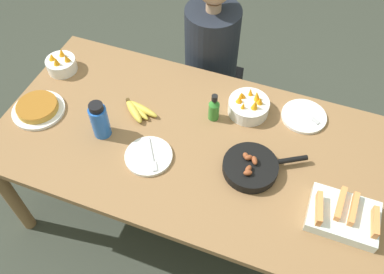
{
  "coord_description": "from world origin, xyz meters",
  "views": [
    {
      "loc": [
        0.41,
        -1.09,
        2.26
      ],
      "look_at": [
        0.0,
        0.0,
        0.75
      ],
      "focal_mm": 38.0,
      "sensor_mm": 36.0,
      "label": 1
    }
  ],
  "objects_px": {
    "skillet": "(251,167)",
    "fruit_bowl_citrus": "(61,64)",
    "hot_sauce_bottle": "(214,108)",
    "person_figure": "(210,73)",
    "frittata_plate_center": "(38,108)",
    "empty_plate_near_front": "(304,116)",
    "water_bottle": "(100,120)",
    "fruit_bowl_mango": "(249,106)",
    "melon_tray": "(343,215)",
    "banana_bunch": "(137,110)",
    "empty_plate_far_left": "(149,156)"
  },
  "relations": [
    {
      "from": "skillet",
      "to": "fruit_bowl_citrus",
      "type": "xyz_separation_m",
      "value": [
        -1.14,
        0.28,
        0.01
      ]
    },
    {
      "from": "hot_sauce_bottle",
      "to": "person_figure",
      "type": "height_order",
      "value": "person_figure"
    },
    {
      "from": "person_figure",
      "to": "fruit_bowl_citrus",
      "type": "bearing_deg",
      "value": -145.18
    },
    {
      "from": "frittata_plate_center",
      "to": "fruit_bowl_citrus",
      "type": "distance_m",
      "value": 0.31
    },
    {
      "from": "empty_plate_near_front",
      "to": "fruit_bowl_citrus",
      "type": "relative_size",
      "value": 1.39
    },
    {
      "from": "skillet",
      "to": "fruit_bowl_citrus",
      "type": "distance_m",
      "value": 1.18
    },
    {
      "from": "water_bottle",
      "to": "fruit_bowl_mango",
      "type": "bearing_deg",
      "value": 31.48
    },
    {
      "from": "skillet",
      "to": "fruit_bowl_citrus",
      "type": "bearing_deg",
      "value": 135.54
    },
    {
      "from": "fruit_bowl_citrus",
      "to": "person_figure",
      "type": "bearing_deg",
      "value": 34.82
    },
    {
      "from": "empty_plate_near_front",
      "to": "person_figure",
      "type": "distance_m",
      "value": 0.74
    },
    {
      "from": "empty_plate_near_front",
      "to": "water_bottle",
      "type": "height_order",
      "value": "water_bottle"
    },
    {
      "from": "melon_tray",
      "to": "fruit_bowl_citrus",
      "type": "xyz_separation_m",
      "value": [
        -1.56,
        0.37,
        0.01
      ]
    },
    {
      "from": "fruit_bowl_citrus",
      "to": "person_figure",
      "type": "distance_m",
      "value": 0.89
    },
    {
      "from": "banana_bunch",
      "to": "skillet",
      "type": "relative_size",
      "value": 0.57
    },
    {
      "from": "frittata_plate_center",
      "to": "skillet",
      "type": "bearing_deg",
      "value": 1.63
    },
    {
      "from": "person_figure",
      "to": "melon_tray",
      "type": "bearing_deg",
      "value": -44.9
    },
    {
      "from": "banana_bunch",
      "to": "hot_sauce_bottle",
      "type": "xyz_separation_m",
      "value": [
        0.37,
        0.1,
        0.05
      ]
    },
    {
      "from": "banana_bunch",
      "to": "person_figure",
      "type": "relative_size",
      "value": 0.17
    },
    {
      "from": "frittata_plate_center",
      "to": "hot_sauce_bottle",
      "type": "xyz_separation_m",
      "value": [
        0.84,
        0.27,
        0.05
      ]
    },
    {
      "from": "fruit_bowl_mango",
      "to": "banana_bunch",
      "type": "bearing_deg",
      "value": -158.88
    },
    {
      "from": "skillet",
      "to": "frittata_plate_center",
      "type": "relative_size",
      "value": 1.36
    },
    {
      "from": "skillet",
      "to": "melon_tray",
      "type": "bearing_deg",
      "value": -44.15
    },
    {
      "from": "banana_bunch",
      "to": "skillet",
      "type": "height_order",
      "value": "skillet"
    },
    {
      "from": "fruit_bowl_citrus",
      "to": "person_figure",
      "type": "xyz_separation_m",
      "value": [
        0.7,
        0.49,
        -0.26
      ]
    },
    {
      "from": "empty_plate_near_front",
      "to": "empty_plate_far_left",
      "type": "xyz_separation_m",
      "value": [
        -0.62,
        -0.49,
        0.0
      ]
    },
    {
      "from": "frittata_plate_center",
      "to": "empty_plate_far_left",
      "type": "xyz_separation_m",
      "value": [
        0.64,
        -0.06,
        -0.01
      ]
    },
    {
      "from": "fruit_bowl_mango",
      "to": "skillet",
      "type": "bearing_deg",
      "value": -72.2
    },
    {
      "from": "empty_plate_far_left",
      "to": "fruit_bowl_mango",
      "type": "height_order",
      "value": "fruit_bowl_mango"
    },
    {
      "from": "banana_bunch",
      "to": "frittata_plate_center",
      "type": "height_order",
      "value": "frittata_plate_center"
    },
    {
      "from": "empty_plate_far_left",
      "to": "person_figure",
      "type": "xyz_separation_m",
      "value": [
        0.01,
        0.86,
        -0.23
      ]
    },
    {
      "from": "melon_tray",
      "to": "skillet",
      "type": "distance_m",
      "value": 0.43
    },
    {
      "from": "water_bottle",
      "to": "hot_sauce_bottle",
      "type": "bearing_deg",
      "value": 30.95
    },
    {
      "from": "fruit_bowl_mango",
      "to": "hot_sauce_bottle",
      "type": "height_order",
      "value": "hot_sauce_bottle"
    },
    {
      "from": "fruit_bowl_mango",
      "to": "water_bottle",
      "type": "xyz_separation_m",
      "value": [
        -0.62,
        -0.38,
        0.05
      ]
    },
    {
      "from": "empty_plate_far_left",
      "to": "water_bottle",
      "type": "distance_m",
      "value": 0.29
    },
    {
      "from": "melon_tray",
      "to": "person_figure",
      "type": "relative_size",
      "value": 0.24
    },
    {
      "from": "water_bottle",
      "to": "fruit_bowl_citrus",
      "type": "bearing_deg",
      "value": 142.85
    },
    {
      "from": "fruit_bowl_citrus",
      "to": "hot_sauce_bottle",
      "type": "height_order",
      "value": "hot_sauce_bottle"
    },
    {
      "from": "banana_bunch",
      "to": "water_bottle",
      "type": "xyz_separation_m",
      "value": [
        -0.1,
        -0.18,
        0.08
      ]
    },
    {
      "from": "banana_bunch",
      "to": "empty_plate_near_front",
      "type": "height_order",
      "value": "banana_bunch"
    },
    {
      "from": "fruit_bowl_mango",
      "to": "fruit_bowl_citrus",
      "type": "height_order",
      "value": "fruit_bowl_mango"
    },
    {
      "from": "banana_bunch",
      "to": "fruit_bowl_citrus",
      "type": "relative_size",
      "value": 1.27
    },
    {
      "from": "skillet",
      "to": "water_bottle",
      "type": "bearing_deg",
      "value": 152.33
    },
    {
      "from": "water_bottle",
      "to": "hot_sauce_bottle",
      "type": "height_order",
      "value": "water_bottle"
    },
    {
      "from": "skillet",
      "to": "water_bottle",
      "type": "relative_size",
      "value": 1.78
    },
    {
      "from": "skillet",
      "to": "empty_plate_far_left",
      "type": "distance_m",
      "value": 0.47
    },
    {
      "from": "fruit_bowl_citrus",
      "to": "hot_sauce_bottle",
      "type": "relative_size",
      "value": 1.02
    },
    {
      "from": "empty_plate_near_front",
      "to": "empty_plate_far_left",
      "type": "height_order",
      "value": "same"
    },
    {
      "from": "fruit_bowl_citrus",
      "to": "empty_plate_near_front",
      "type": "bearing_deg",
      "value": 5.39
    },
    {
      "from": "melon_tray",
      "to": "frittata_plate_center",
      "type": "bearing_deg",
      "value": 177.47
    }
  ]
}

